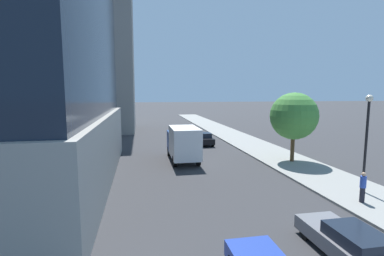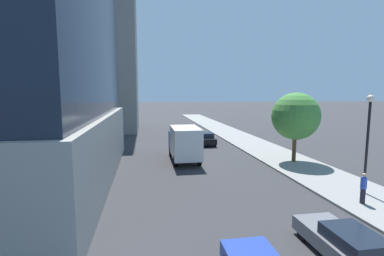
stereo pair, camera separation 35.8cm
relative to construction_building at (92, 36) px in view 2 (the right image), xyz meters
The scene contains 8 objects.
sidewalk 39.17m from the construction_building, 51.80° to the right, with size 5.27×120.00×0.15m, color gray.
construction_building is the anchor object (origin of this frame).
street_lamp 43.89m from the construction_building, 57.88° to the right, with size 0.44×0.44×6.31m.
street_tree 37.15m from the construction_building, 50.73° to the right, with size 4.38×4.38×6.47m.
car_black 27.98m from the construction_building, 45.87° to the right, with size 1.72×4.00×1.56m.
car_gray 47.70m from the construction_building, 68.88° to the right, with size 1.89×4.68×1.36m.
box_truck 31.18m from the construction_building, 63.75° to the right, with size 2.49×6.60×3.39m.
pedestrian_blue_shirt 45.44m from the construction_building, 60.63° to the right, with size 0.34×0.34×1.81m.
Camera 2 is at (-5.35, -3.27, 6.57)m, focal length 26.39 mm.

